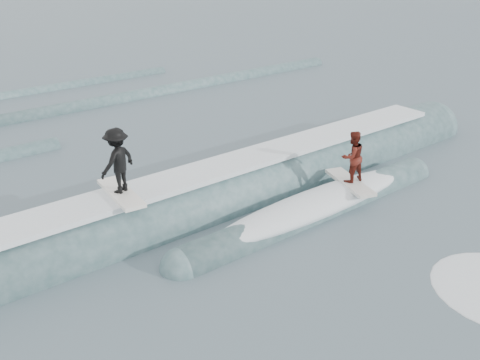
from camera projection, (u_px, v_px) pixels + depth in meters
ground at (404, 315)px, 11.03m from camera, size 160.00×160.00×0.00m
breaking_wave at (232, 203)px, 15.58m from camera, size 23.16×3.90×2.24m
surfer_black at (118, 164)px, 13.12m from camera, size 1.23×2.04×1.76m
surfer_red at (352, 160)px, 15.35m from camera, size 1.13×2.07×1.62m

